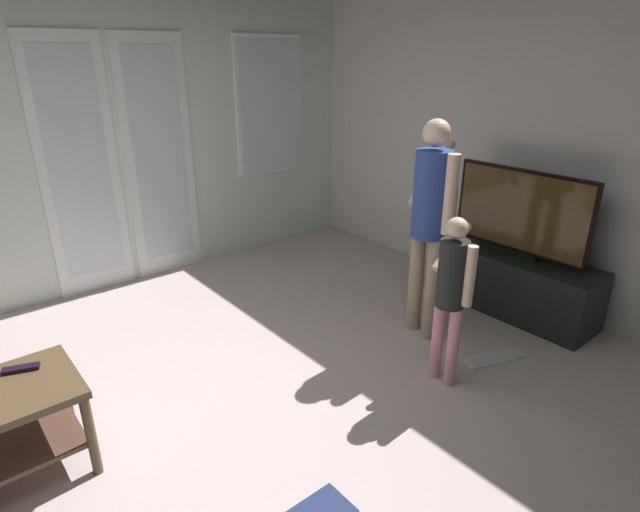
{
  "coord_description": "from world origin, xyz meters",
  "views": [
    {
      "loc": [
        -0.96,
        -2.16,
        2.0
      ],
      "look_at": [
        0.82,
        -0.01,
        0.88
      ],
      "focal_mm": 28.58,
      "sensor_mm": 36.0,
      "label": 1
    }
  ],
  "objects_px": {
    "person_adult": "(431,212)",
    "person_child": "(452,287)",
    "tv_stand": "(511,282)",
    "loose_keyboard": "(495,358)",
    "tv_remote_black": "(21,369)",
    "flat_screen_tv": "(521,213)"
  },
  "relations": [
    {
      "from": "flat_screen_tv",
      "to": "loose_keyboard",
      "type": "xyz_separation_m",
      "value": [
        -0.75,
        -0.37,
        -0.82
      ]
    },
    {
      "from": "flat_screen_tv",
      "to": "tv_remote_black",
      "type": "distance_m",
      "value": 3.49
    },
    {
      "from": "tv_stand",
      "to": "loose_keyboard",
      "type": "relative_size",
      "value": 2.97
    },
    {
      "from": "tv_stand",
      "to": "person_child",
      "type": "relative_size",
      "value": 1.22
    },
    {
      "from": "person_adult",
      "to": "tv_remote_black",
      "type": "bearing_deg",
      "value": 169.02
    },
    {
      "from": "person_adult",
      "to": "loose_keyboard",
      "type": "height_order",
      "value": "person_adult"
    },
    {
      "from": "flat_screen_tv",
      "to": "person_adult",
      "type": "distance_m",
      "value": 0.88
    },
    {
      "from": "flat_screen_tv",
      "to": "person_adult",
      "type": "xyz_separation_m",
      "value": [
        -0.84,
        0.21,
        0.12
      ]
    },
    {
      "from": "tv_stand",
      "to": "loose_keyboard",
      "type": "height_order",
      "value": "tv_stand"
    },
    {
      "from": "person_child",
      "to": "tv_stand",
      "type": "bearing_deg",
      "value": 12.69
    },
    {
      "from": "flat_screen_tv",
      "to": "loose_keyboard",
      "type": "relative_size",
      "value": 2.43
    },
    {
      "from": "person_child",
      "to": "tv_remote_black",
      "type": "height_order",
      "value": "person_child"
    },
    {
      "from": "flat_screen_tv",
      "to": "loose_keyboard",
      "type": "distance_m",
      "value": 1.17
    },
    {
      "from": "person_adult",
      "to": "person_child",
      "type": "distance_m",
      "value": 0.68
    },
    {
      "from": "person_child",
      "to": "tv_remote_black",
      "type": "relative_size",
      "value": 6.55
    },
    {
      "from": "flat_screen_tv",
      "to": "person_adult",
      "type": "bearing_deg",
      "value": 165.96
    },
    {
      "from": "tv_stand",
      "to": "loose_keyboard",
      "type": "xyz_separation_m",
      "value": [
        -0.75,
        -0.37,
        -0.23
      ]
    },
    {
      "from": "tv_stand",
      "to": "tv_remote_black",
      "type": "height_order",
      "value": "tv_remote_black"
    },
    {
      "from": "tv_stand",
      "to": "person_adult",
      "type": "distance_m",
      "value": 1.13
    },
    {
      "from": "tv_remote_black",
      "to": "loose_keyboard",
      "type": "bearing_deg",
      "value": -1.82
    },
    {
      "from": "tv_stand",
      "to": "tv_remote_black",
      "type": "relative_size",
      "value": 8.0
    },
    {
      "from": "tv_stand",
      "to": "tv_remote_black",
      "type": "xyz_separation_m",
      "value": [
        -3.41,
        0.71,
        0.27
      ]
    }
  ]
}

